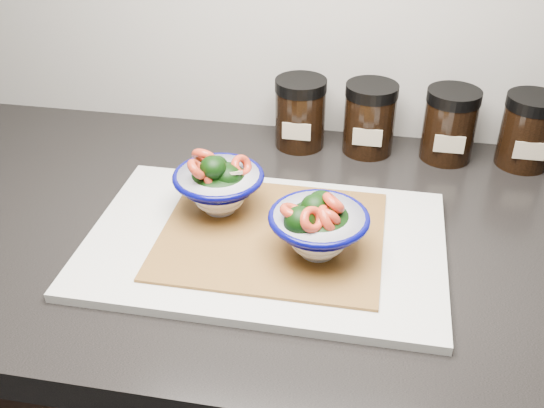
% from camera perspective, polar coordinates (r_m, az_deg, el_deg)
% --- Properties ---
extents(countertop, '(3.50, 0.60, 0.04)m').
position_cam_1_polar(countertop, '(0.85, 9.12, -4.10)').
color(countertop, black).
rests_on(countertop, cabinet).
extents(cutting_board, '(0.45, 0.30, 0.01)m').
position_cam_1_polar(cutting_board, '(0.81, -0.63, -3.49)').
color(cutting_board, silver).
rests_on(cutting_board, countertop).
extents(bamboo_mat, '(0.28, 0.24, 0.00)m').
position_cam_1_polar(bamboo_mat, '(0.81, -0.00, -2.72)').
color(bamboo_mat, '#A57131').
rests_on(bamboo_mat, cutting_board).
extents(bowl_left, '(0.12, 0.12, 0.09)m').
position_cam_1_polar(bowl_left, '(0.84, -4.80, 1.74)').
color(bowl_left, white).
rests_on(bowl_left, bamboo_mat).
extents(bowl_right, '(0.12, 0.12, 0.09)m').
position_cam_1_polar(bowl_right, '(0.76, 4.12, -2.04)').
color(bowl_right, white).
rests_on(bowl_right, bamboo_mat).
extents(spice_jar_a, '(0.08, 0.08, 0.11)m').
position_cam_1_polar(spice_jar_a, '(1.03, 2.55, 8.16)').
color(spice_jar_a, black).
rests_on(spice_jar_a, countertop).
extents(spice_jar_b, '(0.08, 0.08, 0.11)m').
position_cam_1_polar(spice_jar_b, '(1.02, 8.74, 7.60)').
color(spice_jar_b, black).
rests_on(spice_jar_b, countertop).
extents(spice_jar_c, '(0.08, 0.08, 0.11)m').
position_cam_1_polar(spice_jar_c, '(1.02, 15.63, 6.86)').
color(spice_jar_c, black).
rests_on(spice_jar_c, countertop).
extents(spice_jar_d, '(0.08, 0.08, 0.11)m').
position_cam_1_polar(spice_jar_d, '(1.04, 21.95, 6.11)').
color(spice_jar_d, black).
rests_on(spice_jar_d, countertop).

